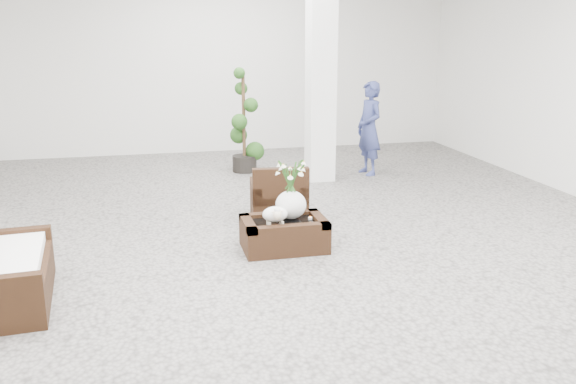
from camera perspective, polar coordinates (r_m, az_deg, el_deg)
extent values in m
plane|color=gray|center=(6.98, -0.19, -4.72)|extent=(11.00, 11.00, 0.00)
cube|color=white|center=(9.60, 3.07, 11.39)|extent=(0.40, 0.40, 3.50)
cube|color=#341E0F|center=(6.74, -0.37, -4.03)|extent=(0.90, 0.60, 0.31)
ellipsoid|color=white|center=(6.54, -1.20, -2.22)|extent=(0.28, 0.23, 0.21)
cylinder|color=white|center=(6.77, 2.07, -2.41)|extent=(0.04, 0.04, 0.03)
cube|color=#341E0F|center=(7.70, -0.88, 0.03)|extent=(0.75, 0.73, 0.73)
cube|color=#341E0F|center=(5.93, -24.41, -6.07)|extent=(0.74, 1.38, 0.71)
imported|color=navy|center=(10.15, 7.53, 5.86)|extent=(0.46, 0.61, 1.52)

